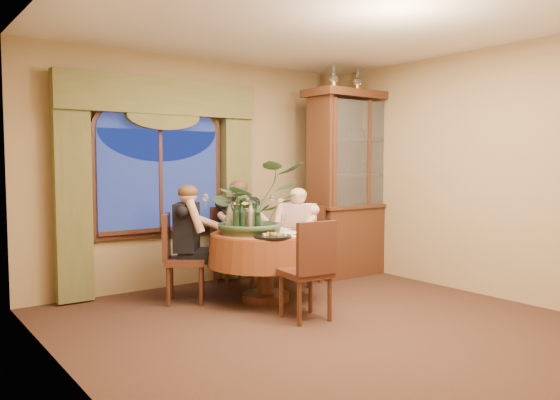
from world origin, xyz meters
TOP-DOWN VIEW (x-y plane):
  - floor at (0.00, 0.00)m, footprint 5.00×5.00m
  - wall_back at (0.00, 2.50)m, footprint 4.50×0.00m
  - wall_right at (2.25, 0.00)m, footprint 0.00×5.00m
  - ceiling at (0.00, 0.00)m, footprint 5.00×5.00m
  - window at (-0.60, 2.43)m, footprint 1.62×0.10m
  - arched_transom at (-0.60, 2.43)m, footprint 1.60×0.06m
  - drapery_left at (-1.63, 2.38)m, footprint 0.38×0.14m
  - drapery_right at (0.43, 2.38)m, footprint 0.38×0.14m
  - swag_valance at (-0.60, 2.35)m, footprint 2.45×0.16m
  - dining_table at (0.09, 1.25)m, footprint 1.46×1.46m
  - china_cabinet at (1.96, 1.75)m, footprint 1.52×0.60m
  - oil_lamp_left at (1.53, 1.75)m, footprint 0.11×0.11m
  - oil_lamp_center at (1.96, 1.75)m, footprint 0.11×0.11m
  - oil_lamp_right at (2.39, 1.75)m, footprint 0.11×0.11m
  - chair_right at (0.93, 1.63)m, footprint 0.56×0.56m
  - chair_back_right at (0.17, 2.04)m, footprint 0.46×0.46m
  - chair_back at (-0.65, 1.70)m, footprint 0.58×0.58m
  - chair_front_left at (-0.01, 0.43)m, footprint 0.47×0.47m
  - person_pink at (0.81, 1.57)m, footprint 0.54×0.56m
  - person_back at (-0.59, 1.77)m, footprint 0.61×0.62m
  - person_scarf at (0.23, 2.03)m, footprint 0.53×0.50m
  - stoneware_vase at (-0.03, 1.39)m, footprint 0.14×0.14m
  - centerpiece_plant at (-0.02, 1.33)m, footprint 1.05×1.17m
  - olive_bowl at (0.17, 1.20)m, footprint 0.14×0.14m
  - cheese_platter at (-0.08, 0.87)m, footprint 0.39×0.39m
  - wine_bottle_0 at (-0.04, 1.20)m, footprint 0.07×0.07m
  - wine_bottle_1 at (-0.23, 1.22)m, footprint 0.07×0.07m
  - wine_bottle_2 at (-0.31, 1.21)m, footprint 0.07×0.07m
  - wine_bottle_3 at (-0.08, 1.28)m, footprint 0.07×0.07m
  - wine_bottle_4 at (-0.30, 1.35)m, footprint 0.07×0.07m
  - wine_bottle_5 at (-0.14, 1.39)m, footprint 0.07×0.07m
  - tasting_paper_0 at (0.31, 1.11)m, footprint 0.24×0.32m
  - tasting_paper_1 at (0.40, 1.45)m, footprint 0.22×0.31m
  - tasting_paper_2 at (0.09, 0.93)m, footprint 0.26×0.33m
  - wine_glass_person_pink at (0.48, 1.42)m, footprint 0.07×0.07m
  - wine_glass_person_back at (-0.24, 1.50)m, footprint 0.07×0.07m
  - wine_glass_person_scarf at (0.17, 1.66)m, footprint 0.07×0.07m

SIDE VIEW (x-z plane):
  - floor at x=0.00m, z-range 0.00..0.00m
  - dining_table at x=0.09m, z-range 0.00..0.75m
  - chair_right at x=0.93m, z-range 0.00..0.96m
  - chair_back_right at x=0.17m, z-range 0.00..0.96m
  - chair_back at x=-0.65m, z-range 0.00..0.96m
  - chair_front_left at x=-0.01m, z-range 0.00..0.96m
  - person_pink at x=0.81m, z-range 0.00..1.21m
  - person_back at x=-0.59m, z-range 0.00..1.28m
  - person_scarf at x=0.23m, z-range 0.00..1.30m
  - tasting_paper_0 at x=0.31m, z-range 0.75..0.76m
  - tasting_paper_1 at x=0.40m, z-range 0.75..0.76m
  - tasting_paper_2 at x=0.09m, z-range 0.75..0.76m
  - cheese_platter at x=-0.08m, z-range 0.75..0.77m
  - olive_bowl at x=0.17m, z-range 0.75..0.79m
  - wine_glass_person_pink at x=0.48m, z-range 0.75..0.93m
  - wine_glass_person_back at x=-0.24m, z-range 0.75..0.93m
  - wine_glass_person_scarf at x=0.17m, z-range 0.75..0.93m
  - stoneware_vase at x=-0.03m, z-range 0.75..1.01m
  - wine_bottle_0 at x=-0.04m, z-range 0.75..1.08m
  - wine_bottle_1 at x=-0.23m, z-range 0.75..1.08m
  - wine_bottle_2 at x=-0.31m, z-range 0.75..1.08m
  - wine_bottle_3 at x=-0.08m, z-range 0.75..1.08m
  - wine_bottle_4 at x=-0.30m, z-range 0.75..1.08m
  - wine_bottle_5 at x=-0.14m, z-range 0.75..1.08m
  - drapery_left at x=-1.63m, z-range 0.02..2.34m
  - drapery_right at x=0.43m, z-range 0.02..2.34m
  - china_cabinet at x=1.96m, z-range 0.00..2.46m
  - window at x=-0.60m, z-range 0.64..1.96m
  - wall_back at x=0.00m, z-range -0.85..3.65m
  - wall_right at x=2.25m, z-range -1.10..3.90m
  - centerpiece_plant at x=-0.02m, z-range 0.95..1.86m
  - arched_transom at x=-0.60m, z-range 1.86..2.30m
  - swag_valance at x=-0.60m, z-range 2.07..2.49m
  - oil_lamp_left at x=1.53m, z-range 2.46..2.80m
  - oil_lamp_center at x=1.96m, z-range 2.46..2.80m
  - oil_lamp_right at x=2.39m, z-range 2.46..2.80m
  - ceiling at x=0.00m, z-range 2.80..2.80m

